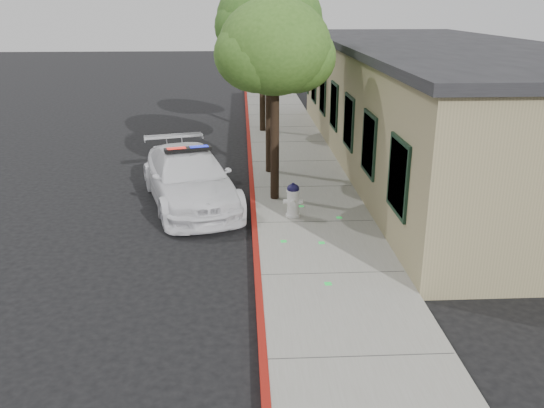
{
  "coord_description": "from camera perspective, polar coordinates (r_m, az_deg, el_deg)",
  "views": [
    {
      "loc": [
        -0.22,
        -10.77,
        5.54
      ],
      "look_at": [
        0.44,
        1.5,
        1.19
      ],
      "focal_mm": 37.74,
      "sensor_mm": 36.0,
      "label": 1
    }
  ],
  "objects": [
    {
      "name": "clapboard_building",
      "position": [
        21.22,
        16.22,
        9.49
      ],
      "size": [
        7.3,
        20.89,
        4.24
      ],
      "color": "#928660",
      "rests_on": "ground"
    },
    {
      "name": "red_curb",
      "position": [
        14.82,
        -1.77,
        -2.13
      ],
      "size": [
        0.14,
        60.0,
        0.16
      ],
      "primitive_type": "cube",
      "color": "#9F1C11",
      "rests_on": "ground"
    },
    {
      "name": "street_tree_near",
      "position": [
        15.79,
        0.32,
        14.98
      ],
      "size": [
        3.31,
        3.03,
        5.55
      ],
      "rotation": [
        0.0,
        0.0,
        -0.31
      ],
      "color": "black",
      "rests_on": "sidewalk"
    },
    {
      "name": "fire_hydrant",
      "position": [
        15.08,
        2.11,
        0.42
      ],
      "size": [
        0.53,
        0.46,
        0.92
      ],
      "rotation": [
        0.0,
        0.0,
        -0.13
      ],
      "color": "white",
      "rests_on": "sidewalk"
    },
    {
      "name": "street_tree_far",
      "position": [
        25.06,
        -0.94,
        16.56
      ],
      "size": [
        3.14,
        2.89,
        5.46
      ],
      "rotation": [
        0.0,
        0.0,
        -0.31
      ],
      "color": "black",
      "rests_on": "sidewalk"
    },
    {
      "name": "police_car",
      "position": [
        16.5,
        -8.25,
        2.58
      ],
      "size": [
        3.58,
        5.83,
        1.7
      ],
      "rotation": [
        0.0,
        0.0,
        0.27
      ],
      "color": "white",
      "rests_on": "ground"
    },
    {
      "name": "sidewalk",
      "position": [
        14.93,
        4.15,
        -2.02
      ],
      "size": [
        3.2,
        60.0,
        0.15
      ],
      "primitive_type": "cube",
      "color": "gray",
      "rests_on": "ground"
    },
    {
      "name": "ground",
      "position": [
        12.11,
        -1.71,
        -7.72
      ],
      "size": [
        120.0,
        120.0,
        0.0
      ],
      "primitive_type": "plane",
      "color": "black",
      "rests_on": "ground"
    },
    {
      "name": "street_tree_mid",
      "position": [
        18.59,
        -0.19,
        17.51
      ],
      "size": [
        3.47,
        3.3,
        6.29
      ],
      "rotation": [
        0.0,
        0.0,
        -0.02
      ],
      "color": "black",
      "rests_on": "sidewalk"
    }
  ]
}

